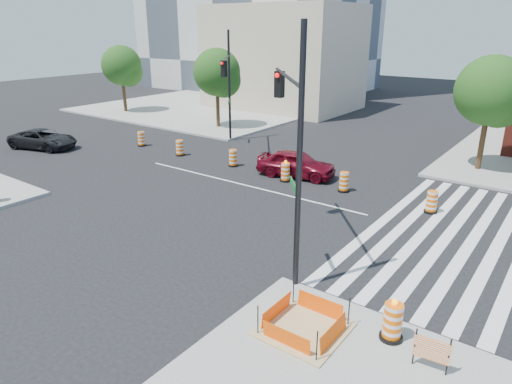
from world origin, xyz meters
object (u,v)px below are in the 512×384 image
(dark_suv, at_px, (43,139))
(signal_pole_nw, at_px, (228,78))
(red_coupe, at_px, (296,164))
(signal_pole_se, at_px, (292,127))

(dark_suv, bearing_deg, signal_pole_nw, -67.09)
(red_coupe, distance_m, dark_suv, 18.16)
(dark_suv, bearing_deg, signal_pole_se, -116.24)
(signal_pole_nw, bearing_deg, red_coupe, 30.80)
(red_coupe, bearing_deg, signal_pole_se, -161.05)
(dark_suv, relative_size, signal_pole_nw, 0.62)
(red_coupe, relative_size, dark_suv, 0.93)
(dark_suv, xyz_separation_m, signal_pole_nw, (9.88, 8.24, 4.03))
(red_coupe, xyz_separation_m, signal_pole_nw, (-7.58, 3.24, 3.94))
(dark_suv, bearing_deg, red_coupe, -90.93)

